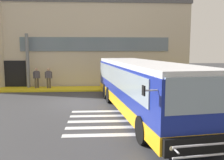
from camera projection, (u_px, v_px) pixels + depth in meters
name	position (u px, v px, depth m)	size (l,w,h in m)	color
ground_plane	(79.00, 102.00, 14.98)	(80.00, 90.00, 0.02)	#353538
bay_paint_stripes	(115.00, 121.00, 10.93)	(4.40, 3.96, 0.01)	silver
terminal_building	(81.00, 45.00, 25.92)	(20.69, 13.80, 7.65)	beige
boarding_curb	(84.00, 89.00, 19.72)	(22.89, 2.00, 0.15)	yellow
entry_support_column	(28.00, 61.00, 19.74)	(0.28, 0.28, 4.51)	slate
bus_main_foreground	(141.00, 88.00, 12.23)	(4.07, 12.34, 2.70)	navy
passenger_near_column	(37.00, 77.00, 19.50)	(0.51, 0.39, 1.68)	#4C4233
passenger_by_doorway	(49.00, 77.00, 19.51)	(0.58, 0.42, 1.68)	#4C4233
safety_bollard_yellow	(125.00, 86.00, 18.68)	(0.18, 0.18, 0.90)	yellow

